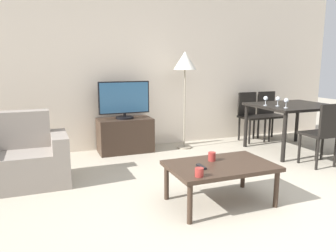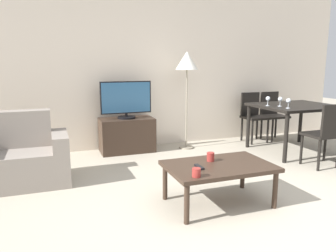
{
  "view_description": "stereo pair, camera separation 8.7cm",
  "coord_description": "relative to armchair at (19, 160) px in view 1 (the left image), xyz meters",
  "views": [
    {
      "loc": [
        -1.79,
        -2.01,
        1.41
      ],
      "look_at": [
        -0.36,
        1.63,
        0.65
      ],
      "focal_mm": 35.0,
      "sensor_mm": 36.0,
      "label": 1
    },
    {
      "loc": [
        -1.71,
        -2.04,
        1.41
      ],
      "look_at": [
        -0.36,
        1.63,
        0.65
      ],
      "focal_mm": 35.0,
      "sensor_mm": 36.0,
      "label": 2
    }
  ],
  "objects": [
    {
      "name": "wine_glass_center",
      "position": [
        3.63,
        -0.21,
        0.56
      ],
      "size": [
        0.07,
        0.07,
        0.15
      ],
      "color": "silver",
      "rests_on": "dining_table"
    },
    {
      "name": "coffee_table",
      "position": [
        1.91,
        -1.29,
        0.07
      ],
      "size": [
        1.05,
        0.68,
        0.41
      ],
      "color": "#38281E",
      "rests_on": "ground_plane"
    },
    {
      "name": "cup_colored_far",
      "position": [
        1.88,
        -1.16,
        0.16
      ],
      "size": [
        0.08,
        0.08,
        0.09
      ],
      "color": "maroon",
      "rests_on": "coffee_table"
    },
    {
      "name": "floor_lamp",
      "position": [
        2.48,
        0.85,
        1.08
      ],
      "size": [
        0.37,
        0.37,
        1.59
      ],
      "color": "gray",
      "rests_on": "ground_plane"
    },
    {
      "name": "armchair",
      "position": [
        0.0,
        0.0,
        0.0
      ],
      "size": [
        1.08,
        0.67,
        0.85
      ],
      "color": "gray",
      "rests_on": "ground_plane"
    },
    {
      "name": "ground_plane",
      "position": [
        2.07,
        -2.01,
        -0.3
      ],
      "size": [
        18.0,
        18.0,
        0.0
      ],
      "primitive_type": "plane",
      "color": "#B2A893"
    },
    {
      "name": "dining_table",
      "position": [
        4.02,
        0.08,
        0.37
      ],
      "size": [
        1.21,
        1.06,
        0.75
      ],
      "color": "black",
      "rests_on": "ground_plane"
    },
    {
      "name": "wine_glass_right",
      "position": [
        3.53,
        0.14,
        0.56
      ],
      "size": [
        0.07,
        0.07,
        0.15
      ],
      "color": "silver",
      "rests_on": "dining_table"
    },
    {
      "name": "dining_chair_far",
      "position": [
        4.24,
        0.91,
        0.2
      ],
      "size": [
        0.4,
        0.4,
        0.88
      ],
      "color": "black",
      "rests_on": "ground_plane"
    },
    {
      "name": "dining_chair_far_left",
      "position": [
        3.81,
        0.91,
        0.2
      ],
      "size": [
        0.4,
        0.4,
        0.88
      ],
      "color": "black",
      "rests_on": "ground_plane"
    },
    {
      "name": "wine_glass_left",
      "position": [
        3.66,
        0.01,
        0.56
      ],
      "size": [
        0.07,
        0.07,
        0.15
      ],
      "color": "silver",
      "rests_on": "dining_table"
    },
    {
      "name": "tv_stand",
      "position": [
        1.5,
        0.98,
        -0.03
      ],
      "size": [
        0.85,
        0.46,
        0.54
      ],
      "color": "#38281E",
      "rests_on": "ground_plane"
    },
    {
      "name": "wall_back",
      "position": [
        2.07,
        1.28,
        1.05
      ],
      "size": [
        7.39,
        0.06,
        2.7
      ],
      "color": "beige",
      "rests_on": "ground_plane"
    },
    {
      "name": "remote_primary",
      "position": [
        1.67,
        -1.33,
        0.12
      ],
      "size": [
        0.04,
        0.15,
        0.02
      ],
      "color": "black",
      "rests_on": "coffee_table"
    },
    {
      "name": "tv",
      "position": [
        1.5,
        0.98,
        0.54
      ],
      "size": [
        0.81,
        0.28,
        0.58
      ],
      "color": "black",
      "rests_on": "tv_stand"
    },
    {
      "name": "cup_white_near",
      "position": [
        1.54,
        -1.55,
        0.15
      ],
      "size": [
        0.08,
        0.08,
        0.08
      ],
      "color": "maroon",
      "rests_on": "coffee_table"
    },
    {
      "name": "dining_chair_near",
      "position": [
        3.81,
        -0.76,
        0.2
      ],
      "size": [
        0.4,
        0.4,
        0.88
      ],
      "color": "black",
      "rests_on": "ground_plane"
    }
  ]
}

